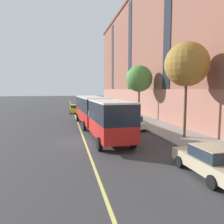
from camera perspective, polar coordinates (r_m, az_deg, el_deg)
ground_plane at (r=18.78m, az=-7.39°, el=-7.62°), size 260.00×260.00×0.00m
sidewalk at (r=24.10m, az=14.34°, el=-4.55°), size 4.50×160.00×0.15m
city_bus at (r=23.17m, az=-4.02°, el=0.11°), size 3.63×18.23×3.50m
parked_car_navy_0 at (r=40.08m, az=-1.63°, el=0.79°), size 2.12×4.72×1.56m
parked_car_black_1 at (r=30.17m, az=1.79°, el=-0.91°), size 2.09×4.74×1.56m
parked_car_champagne_2 at (r=12.34m, az=24.19°, el=-11.60°), size 1.94×4.51×1.56m
parked_car_white_5 at (r=49.49m, az=-3.60°, el=1.77°), size 2.07×4.49×1.56m
parked_car_white_6 at (r=24.14m, az=5.24°, el=-2.67°), size 2.14×4.39×1.56m
taxi_cab at (r=40.85m, az=-9.56°, el=0.81°), size 2.11×4.70×1.56m
street_tree_mid_block at (r=20.49m, az=18.93°, el=11.64°), size 3.85×3.85×8.33m
street_tree_far_uptown at (r=31.84m, az=7.12°, el=8.60°), size 3.79×3.79×7.65m
fire_hydrant at (r=44.38m, az=-0.47°, el=0.92°), size 0.42×0.24×0.72m
lane_centerline at (r=21.71m, az=-7.85°, el=-5.77°), size 0.16×140.00×0.01m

